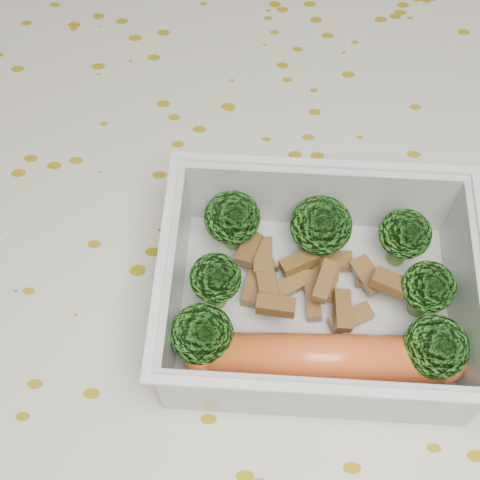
{
  "coord_description": "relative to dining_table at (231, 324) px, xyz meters",
  "views": [
    {
      "loc": [
        0.01,
        -0.19,
        1.12
      ],
      "look_at": [
        0.01,
        0.01,
        0.78
      ],
      "focal_mm": 50.0,
      "sensor_mm": 36.0,
      "label": 1
    }
  ],
  "objects": [
    {
      "name": "sausage",
      "position": [
        0.05,
        -0.06,
        0.11
      ],
      "size": [
        0.15,
        0.03,
        0.03
      ],
      "color": "#CC5422",
      "rests_on": "lunch_container"
    },
    {
      "name": "tablecloth",
      "position": [
        0.0,
        0.0,
        0.05
      ],
      "size": [
        1.46,
        0.96,
        0.19
      ],
      "color": "beige",
      "rests_on": "dining_table"
    },
    {
      "name": "meat_pile",
      "position": [
        0.05,
        -0.01,
        0.1
      ],
      "size": [
        0.1,
        0.06,
        0.03
      ],
      "color": "brown",
      "rests_on": "lunch_container"
    },
    {
      "name": "dining_table",
      "position": [
        0.0,
        0.0,
        0.0
      ],
      "size": [
        1.4,
        0.9,
        0.75
      ],
      "color": "brown",
      "rests_on": "ground"
    },
    {
      "name": "broccoli_florets",
      "position": [
        0.05,
        -0.02,
        0.12
      ],
      "size": [
        0.16,
        0.11,
        0.04
      ],
      "color": "#608C3F",
      "rests_on": "lunch_container"
    },
    {
      "name": "lunch_container",
      "position": [
        0.05,
        -0.03,
        0.11
      ],
      "size": [
        0.18,
        0.14,
        0.06
      ],
      "color": "silver",
      "rests_on": "tablecloth"
    }
  ]
}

